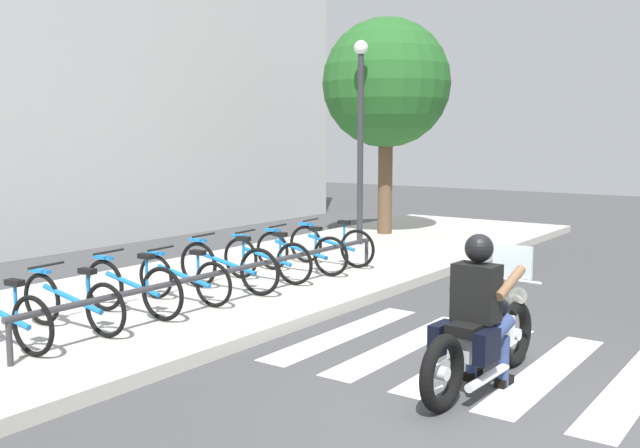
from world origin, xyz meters
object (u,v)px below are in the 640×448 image
at_px(bicycle_5, 267,259).
at_px(bicycle_1, 72,302).
at_px(bicycle_0, 1,317).
at_px(motorcycle, 483,338).
at_px(bicycle_4, 228,266).
at_px(rider, 480,300).
at_px(bicycle_7, 331,245).
at_px(street_lamp, 360,125).
at_px(bicycle_2, 132,287).
at_px(bicycle_3, 184,278).
at_px(bike_rack, 237,270).
at_px(bicycle_6, 301,252).
at_px(tree_near_rack, 386,84).

bearing_deg(bicycle_5, bicycle_1, 179.99).
relative_size(bicycle_0, bicycle_5, 0.99).
height_order(motorcycle, bicycle_4, motorcycle).
distance_m(rider, bicycle_7, 5.70).
distance_m(bicycle_7, street_lamp, 3.23).
bearing_deg(bicycle_2, bicycle_3, 0.09).
height_order(bicycle_0, bicycle_5, bicycle_5).
height_order(bicycle_1, bike_rack, bicycle_1).
relative_size(rider, street_lamp, 0.35).
relative_size(bicycle_6, tree_near_rack, 0.35).
bearing_deg(bike_rack, bicycle_4, 52.68).
bearing_deg(bicycle_2, bicycle_6, 0.02).
xyz_separation_m(bicycle_0, bicycle_6, (5.07, 0.00, 0.00)).
bearing_deg(bicycle_4, bicycle_0, 179.99).
distance_m(bicycle_1, bicycle_4, 2.54).
bearing_deg(motorcycle, bicycle_5, 64.96).
height_order(bicycle_2, bike_rack, bicycle_2).
relative_size(bike_rack, street_lamp, 1.56).
xyz_separation_m(bike_rack, tree_near_rack, (6.96, 1.86, 2.88)).
relative_size(bicycle_3, bicycle_4, 0.91).
bearing_deg(bicycle_1, motorcycle, -72.05).
distance_m(bicycle_1, bicycle_3, 1.69).
bearing_deg(bicycle_0, bicycle_3, 0.02).
height_order(bicycle_1, bicycle_7, bicycle_7).
bearing_deg(motorcycle, bike_rack, 78.91).
height_order(bicycle_0, street_lamp, street_lamp).
bearing_deg(bicycle_5, rider, -115.91).
relative_size(bicycle_4, bicycle_7, 1.06).
distance_m(bicycle_1, bicycle_7, 5.07).
bearing_deg(bicycle_1, bike_rack, -14.71).
xyz_separation_m(rider, street_lamp, (6.09, 5.17, 1.71)).
bearing_deg(bicycle_7, bike_rack, -169.39).
bearing_deg(street_lamp, bicycle_2, -172.16).
bearing_deg(bicycle_0, motorcycle, -62.44).
xyz_separation_m(bicycle_0, bicycle_3, (2.54, 0.00, -0.01)).
xyz_separation_m(motorcycle, bicycle_0, (-2.23, 4.27, 0.03)).
bearing_deg(bicycle_1, bicycle_3, 0.01).
height_order(rider, bicycle_2, rider).
bearing_deg(bicycle_1, bicycle_0, -179.96).
relative_size(rider, bicycle_6, 0.84).
height_order(bicycle_0, tree_near_rack, tree_near_rack).
distance_m(bike_rack, street_lamp, 5.83).
bearing_deg(bicycle_7, tree_near_rack, 18.00).
bearing_deg(bicycle_3, bicycle_2, -179.91).
height_order(bicycle_0, bike_rack, bicycle_0).
bearing_deg(bicycle_3, rider, -95.12).
distance_m(bicycle_2, bicycle_4, 1.69).
xyz_separation_m(bicycle_4, bicycle_7, (2.54, 0.00, -0.01)).
bearing_deg(bicycle_1, bicycle_5, -0.01).
bearing_deg(bicycle_6, rider, -124.37).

